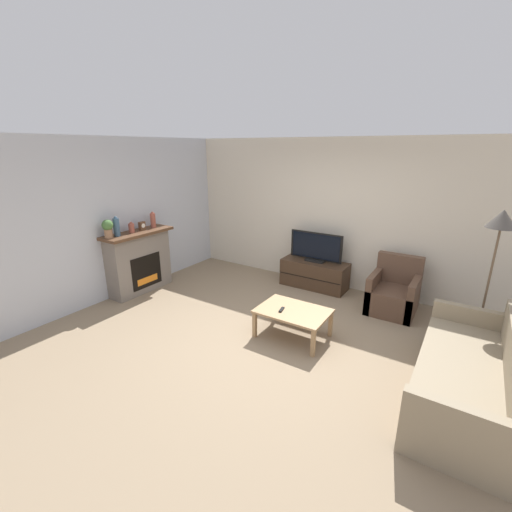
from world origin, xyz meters
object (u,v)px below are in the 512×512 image
at_px(tv_stand, 314,274).
at_px(remote, 282,310).
at_px(mantel_vase_right, 153,220).
at_px(floor_lamp, 500,229).
at_px(mantel_vase_centre_left, 131,228).
at_px(coffee_table, 293,313).
at_px(armchair, 393,294).
at_px(couch, 471,379).
at_px(tv, 316,248).
at_px(mantel_vase_left, 116,227).
at_px(mantel_clock, 142,226).
at_px(potted_plant, 108,228).
at_px(fireplace, 139,261).

height_order(tv_stand, remote, tv_stand).
height_order(mantel_vase_right, floor_lamp, floor_lamp).
xyz_separation_m(mantel_vase_centre_left, coffee_table, (3.06, 0.16, -0.85)).
bearing_deg(floor_lamp, armchair, 159.03).
relative_size(remote, couch, 0.07).
distance_m(tv_stand, floor_lamp, 3.03).
distance_m(tv_stand, coffee_table, 1.88).
distance_m(mantel_vase_centre_left, tv, 3.28).
bearing_deg(mantel_vase_left, remote, 6.91).
height_order(mantel_vase_centre_left, floor_lamp, floor_lamp).
distance_m(mantel_vase_left, mantel_clock, 0.52).
height_order(tv, remote, tv).
xyz_separation_m(mantel_vase_centre_left, potted_plant, (0.00, -0.45, 0.09)).
height_order(mantel_clock, armchair, mantel_clock).
bearing_deg(tv_stand, floor_lamp, -14.63).
xyz_separation_m(mantel_vase_right, mantel_clock, (0.00, -0.25, -0.06)).
bearing_deg(couch, mantel_clock, 177.38).
relative_size(tv, couch, 0.47).
bearing_deg(fireplace, mantel_clock, 82.16).
height_order(fireplace, floor_lamp, floor_lamp).
xyz_separation_m(potted_plant, floor_lamp, (5.22, 1.74, 0.30)).
distance_m(mantel_vase_left, couch, 5.28).
relative_size(mantel_vase_left, mantel_clock, 2.22).
height_order(fireplace, tv_stand, fireplace).
xyz_separation_m(mantel_vase_left, potted_plant, (0.00, -0.16, 0.02)).
xyz_separation_m(mantel_vase_centre_left, floor_lamp, (5.22, 1.29, 0.39)).
height_order(mantel_vase_right, armchair, mantel_vase_right).
xyz_separation_m(mantel_clock, remote, (2.93, -0.16, -0.78)).
distance_m(armchair, couch, 2.08).
bearing_deg(couch, fireplace, 178.79).
bearing_deg(floor_lamp, fireplace, -167.14).
height_order(fireplace, mantel_vase_centre_left, mantel_vase_centre_left).
bearing_deg(couch, remote, 177.92).
relative_size(armchair, couch, 0.41).
bearing_deg(fireplace, mantel_vase_left, -87.48).
distance_m(coffee_table, remote, 0.17).
relative_size(mantel_vase_left, tv, 0.33).
xyz_separation_m(tv_stand, coffee_table, (0.47, -1.82, 0.10)).
relative_size(tv, remote, 6.44).
bearing_deg(floor_lamp, potted_plant, -161.58).
bearing_deg(tv_stand, potted_plant, -136.84).
height_order(mantel_vase_right, tv, mantel_vase_right).
xyz_separation_m(mantel_vase_centre_left, mantel_vase_right, (0.00, 0.48, 0.05)).
xyz_separation_m(tv_stand, tv, (0.00, -0.00, 0.51)).
bearing_deg(couch, tv, 142.47).
distance_m(fireplace, mantel_vase_centre_left, 0.64).
height_order(coffee_table, remote, remote).
bearing_deg(mantel_vase_centre_left, tv, 37.39).
distance_m(mantel_vase_left, mantel_vase_right, 0.77).
xyz_separation_m(tv, coffee_table, (0.47, -1.82, -0.41)).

